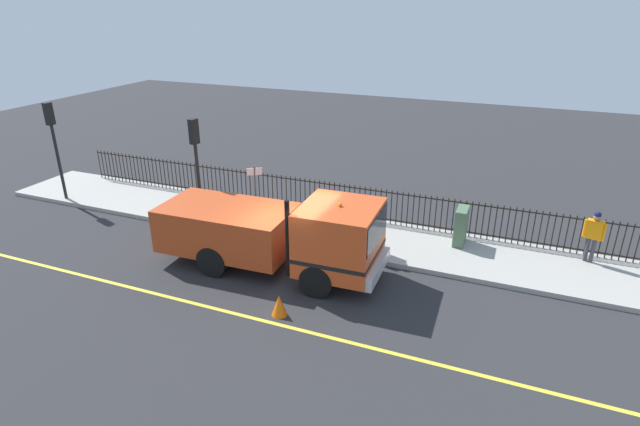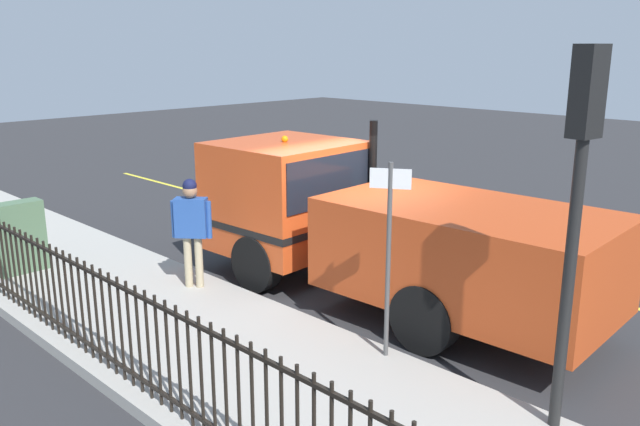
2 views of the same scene
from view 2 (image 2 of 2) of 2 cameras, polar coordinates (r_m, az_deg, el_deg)
ground_plane at (r=10.96m, az=3.27°, el=-6.85°), size 59.56×59.56×0.00m
sidewalk_slab at (r=9.03m, az=-9.96°, el=-11.38°), size 3.08×27.07×0.16m
lane_marking at (r=12.84m, az=10.67°, el=-3.82°), size 0.12×24.36×0.01m
work_truck at (r=10.38m, az=3.66°, el=-0.46°), size 2.51×7.01×2.75m
worker_standing at (r=10.54m, az=-11.28°, el=-0.75°), size 0.50×0.54×1.81m
iron_fence at (r=8.12m, az=-17.85°, el=-9.28°), size 0.04×23.05×1.29m
traffic_light_near at (r=6.55m, az=22.00°, el=3.88°), size 0.33×0.25×3.86m
utility_cabinet at (r=12.33m, az=-25.03°, el=-1.95°), size 0.83×0.35×1.25m
traffic_cone at (r=12.84m, az=7.02°, el=-2.30°), size 0.41×0.41×0.59m
street_sign at (r=7.93m, az=6.10°, el=-2.29°), size 0.28×0.44×2.50m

